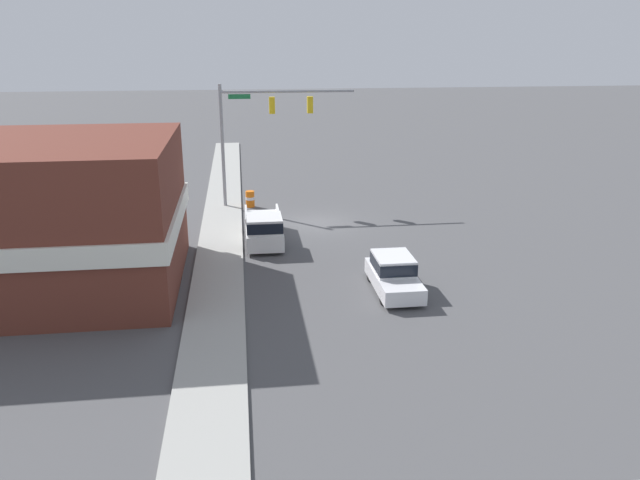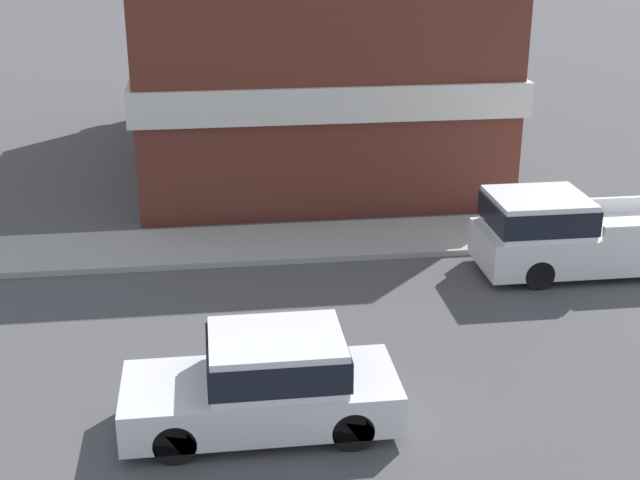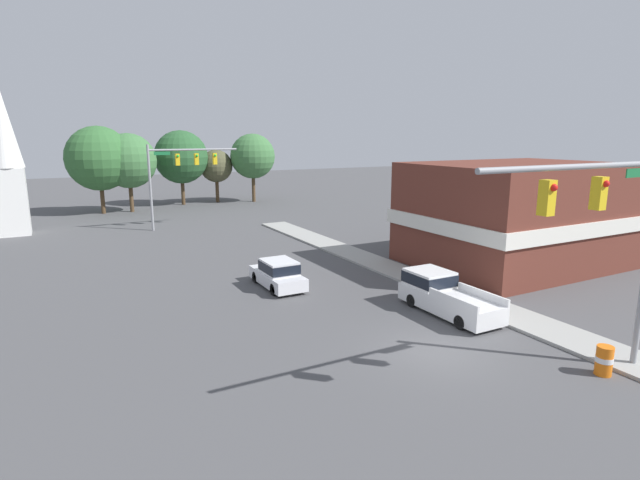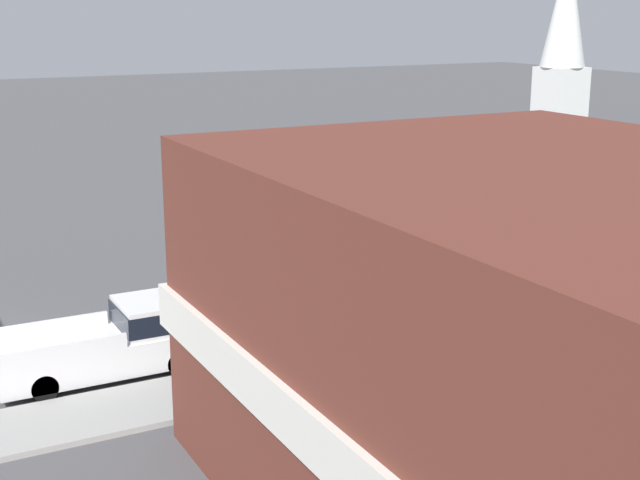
# 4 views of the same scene
# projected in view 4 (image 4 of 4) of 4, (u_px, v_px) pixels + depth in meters

# --- Properties ---
(car_lead) EXTENTS (1.79, 4.33, 1.60)m
(car_lead) POSITION_uv_depth(u_px,v_px,m) (288.00, 255.00, 30.96)
(car_lead) COLOR black
(car_lead) RESTS_ON ground
(pickup_truck_parked) EXTENTS (1.95, 5.45, 1.82)m
(pickup_truck_parked) POSITION_uv_depth(u_px,v_px,m) (123.00, 339.00, 22.95)
(pickup_truck_parked) COLOR black
(pickup_truck_parked) RESTS_ON ground
(corner_brick_building) EXTENTS (13.59, 10.26, 6.66)m
(corner_brick_building) POSITION_uv_depth(u_px,v_px,m) (567.00, 358.00, 15.39)
(corner_brick_building) COLOR brown
(corner_brick_building) RESTS_ON ground
(church_steeple) EXTENTS (2.65, 2.65, 12.79)m
(church_steeple) POSITION_uv_depth(u_px,v_px,m) (563.00, 51.00, 52.56)
(church_steeple) COLOR white
(church_steeple) RESTS_ON ground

